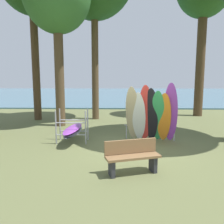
{
  "coord_description": "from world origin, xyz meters",
  "views": [
    {
      "loc": [
        -0.63,
        -7.84,
        2.41
      ],
      "look_at": [
        -0.88,
        1.15,
        1.1
      ],
      "focal_mm": 37.01,
      "sensor_mm": 36.0,
      "label": 1
    }
  ],
  "objects": [
    {
      "name": "board_storage_rack",
      "position": [
        -2.35,
        0.71,
        0.47
      ],
      "size": [
        1.15,
        2.13,
        1.25
      ],
      "color": "#9EA0A5",
      "rests_on": "ground"
    },
    {
      "name": "ground_plane",
      "position": [
        0.0,
        0.0,
        0.0
      ],
      "size": [
        80.0,
        80.0,
        0.0
      ],
      "primitive_type": "plane",
      "color": "#60663D"
    },
    {
      "name": "leaning_board_pile",
      "position": [
        0.62,
        0.83,
        1.03
      ],
      "size": [
        2.08,
        1.02,
        2.27
      ],
      "color": "#C6B289",
      "rests_on": "ground"
    },
    {
      "name": "park_bench",
      "position": [
        -0.27,
        -2.17,
        0.45
      ],
      "size": [
        1.46,
        0.81,
        0.85
      ],
      "color": "#2D2D33",
      "rests_on": "ground"
    },
    {
      "name": "lake_water",
      "position": [
        0.0,
        28.18,
        0.05
      ],
      "size": [
        80.0,
        36.0,
        0.1
      ],
      "primitive_type": "cube",
      "color": "#477084",
      "rests_on": "ground"
    }
  ]
}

